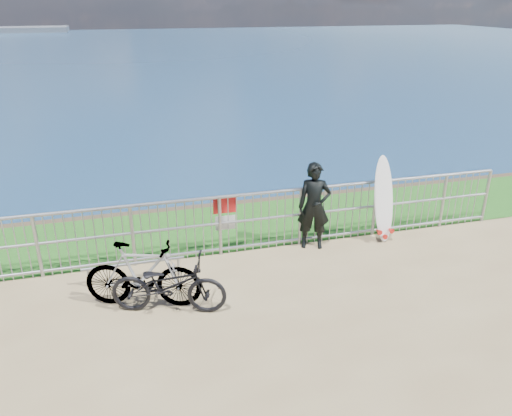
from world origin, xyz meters
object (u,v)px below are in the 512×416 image
object	(u,v)px
surfboard	(384,202)
bicycle_far	(143,275)
bicycle_near	(168,285)
surfer	(314,206)

from	to	relation	value
surfboard	bicycle_far	distance (m)	4.62
surfboard	bicycle_far	bearing A→B (deg)	-166.32
bicycle_near	surfer	bearing A→B (deg)	-46.03
bicycle_near	bicycle_far	size ratio (longest dim) A/B	0.97
surfboard	bicycle_far	size ratio (longest dim) A/B	0.95
bicycle_near	surfboard	bearing A→B (deg)	-54.68
surfer	bicycle_far	size ratio (longest dim) A/B	0.93
bicycle_far	surfboard	bearing A→B (deg)	-57.89
surfboard	bicycle_near	size ratio (longest dim) A/B	0.98
surfboard	bicycle_near	world-z (taller)	surfboard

